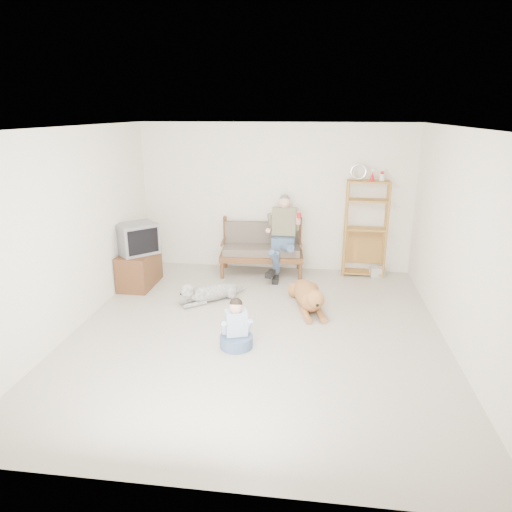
# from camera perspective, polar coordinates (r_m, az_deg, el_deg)

# --- Properties ---
(floor) EXTENTS (5.50, 5.50, 0.00)m
(floor) POSITION_cam_1_polar(r_m,az_deg,el_deg) (6.32, 0.10, -9.52)
(floor) COLOR beige
(floor) RESTS_ON ground
(ceiling) EXTENTS (5.50, 5.50, 0.00)m
(ceiling) POSITION_cam_1_polar(r_m,az_deg,el_deg) (5.62, 0.11, 15.77)
(ceiling) COLOR white
(ceiling) RESTS_ON ground
(wall_back) EXTENTS (5.00, 0.00, 5.00)m
(wall_back) POSITION_cam_1_polar(r_m,az_deg,el_deg) (8.49, 2.44, 7.25)
(wall_back) COLOR silver
(wall_back) RESTS_ON ground
(wall_front) EXTENTS (5.00, 0.00, 5.00)m
(wall_front) POSITION_cam_1_polar(r_m,az_deg,el_deg) (3.29, -6.00, -10.31)
(wall_front) COLOR silver
(wall_front) RESTS_ON ground
(wall_left) EXTENTS (0.00, 5.50, 5.50)m
(wall_left) POSITION_cam_1_polar(r_m,az_deg,el_deg) (6.61, -21.97, 2.93)
(wall_left) COLOR silver
(wall_left) RESTS_ON ground
(wall_right) EXTENTS (0.00, 5.50, 5.50)m
(wall_right) POSITION_cam_1_polar(r_m,az_deg,el_deg) (6.05, 24.30, 1.37)
(wall_right) COLOR silver
(wall_right) RESTS_ON ground
(loveseat) EXTENTS (1.55, 0.82, 0.95)m
(loveseat) POSITION_cam_1_polar(r_m,az_deg,el_deg) (8.41, 0.77, 1.11)
(loveseat) COLOR brown
(loveseat) RESTS_ON ground
(man) EXTENTS (0.56, 0.80, 1.30)m
(man) POSITION_cam_1_polar(r_m,az_deg,el_deg) (8.10, 3.20, 1.83)
(man) COLOR slate
(man) RESTS_ON loveseat
(etagere) EXTENTS (0.77, 0.34, 2.03)m
(etagere) POSITION_cam_1_polar(r_m,az_deg,el_deg) (8.42, 13.53, 3.47)
(etagere) COLOR #B58439
(etagere) RESTS_ON ground
(book_stack) EXTENTS (0.27, 0.21, 0.16)m
(book_stack) POSITION_cam_1_polar(r_m,az_deg,el_deg) (8.62, 14.87, -1.93)
(book_stack) COLOR silver
(book_stack) RESTS_ON ground
(tv_stand) EXTENTS (0.51, 0.91, 0.60)m
(tv_stand) POSITION_cam_1_polar(r_m,az_deg,el_deg) (8.08, -14.40, -1.56)
(tv_stand) COLOR brown
(tv_stand) RESTS_ON ground
(crt_tv) EXTENTS (0.78, 0.78, 0.51)m
(crt_tv) POSITION_cam_1_polar(r_m,az_deg,el_deg) (7.86, -14.62, 2.13)
(crt_tv) COLOR slate
(crt_tv) RESTS_ON tv_stand
(wall_outlet) EXTENTS (0.12, 0.02, 0.08)m
(wall_outlet) POSITION_cam_1_polar(r_m,az_deg,el_deg) (8.92, -5.68, 0.74)
(wall_outlet) COLOR white
(wall_outlet) RESTS_ON ground
(golden_retriever) EXTENTS (0.59, 1.48, 0.46)m
(golden_retriever) POSITION_cam_1_polar(r_m,az_deg,el_deg) (7.03, 6.61, -5.02)
(golden_retriever) COLOR #A96C3B
(golden_retriever) RESTS_ON ground
(shaggy_dog) EXTENTS (0.95, 0.87, 0.36)m
(shaggy_dog) POSITION_cam_1_polar(r_m,az_deg,el_deg) (7.27, -5.99, -4.56)
(shaggy_dog) COLOR white
(shaggy_dog) RESTS_ON ground
(terrier) EXTENTS (0.37, 0.48, 0.21)m
(terrier) POSITION_cam_1_polar(r_m,az_deg,el_deg) (7.43, 6.41, -4.54)
(terrier) COLOR silver
(terrier) RESTS_ON ground
(child) EXTENTS (0.42, 0.42, 0.67)m
(child) POSITION_cam_1_polar(r_m,az_deg,el_deg) (5.87, -2.48, -9.15)
(child) COLOR slate
(child) RESTS_ON ground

